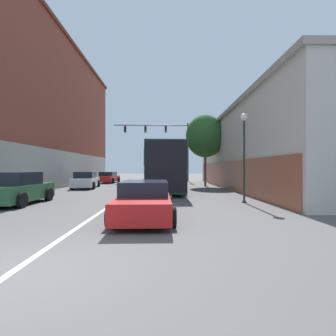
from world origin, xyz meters
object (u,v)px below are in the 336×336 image
at_px(parked_car_left_near, 109,177).
at_px(traffic_signal_gantry, 164,138).
at_px(street_tree_near, 205,136).
at_px(street_lamp, 244,145).
at_px(bus, 163,166).
at_px(parked_car_left_mid, 17,189).
at_px(parked_car_left_far, 86,180).
at_px(hatchback_foreground, 144,200).

height_order(parked_car_left_near, traffic_signal_gantry, traffic_signal_gantry).
bearing_deg(street_tree_near, street_lamp, -89.79).
bearing_deg(bus, parked_car_left_near, 30.07).
xyz_separation_m(parked_car_left_mid, street_tree_near, (10.69, 12.37, 4.01)).
xyz_separation_m(traffic_signal_gantry, street_tree_near, (3.91, -8.71, -0.87)).
bearing_deg(street_lamp, parked_car_left_far, 137.72).
bearing_deg(parked_car_left_mid, street_lamp, -87.02).
height_order(bus, street_tree_near, street_tree_near).
height_order(parked_car_left_mid, traffic_signal_gantry, traffic_signal_gantry).
height_order(traffic_signal_gantry, street_tree_near, traffic_signal_gantry).
xyz_separation_m(bus, parked_car_left_near, (-6.40, 10.29, -1.24)).
bearing_deg(parked_car_left_far, street_lamp, -138.67).
height_order(parked_car_left_far, street_lamp, street_lamp).
bearing_deg(traffic_signal_gantry, hatchback_foreground, -91.35).
xyz_separation_m(parked_car_left_mid, parked_car_left_far, (0.19, 9.98, -0.05)).
bearing_deg(street_lamp, street_tree_near, 90.21).
xyz_separation_m(hatchback_foreground, parked_car_left_far, (-6.01, 13.39, 0.07)).
bearing_deg(parked_car_left_mid, traffic_signal_gantry, -16.95).
bearing_deg(parked_car_left_near, bus, -145.35).
xyz_separation_m(street_lamp, street_tree_near, (-0.04, 11.98, 1.93)).
xyz_separation_m(bus, parked_car_left_far, (-6.58, 2.23, -1.20)).
bearing_deg(hatchback_foreground, parked_car_left_mid, 60.17).
xyz_separation_m(hatchback_foreground, parked_car_left_near, (-5.84, 21.45, 0.02)).
height_order(parked_car_left_mid, parked_car_left_far, parked_car_left_mid).
height_order(parked_car_left_far, street_tree_near, street_tree_near).
relative_size(bus, street_tree_near, 1.67).
relative_size(bus, parked_car_left_near, 2.45).
bearing_deg(street_tree_near, traffic_signal_gantry, 114.19).
distance_m(bus, parked_car_left_mid, 10.35).
bearing_deg(parked_car_left_far, hatchback_foreground, -162.20).
relative_size(hatchback_foreground, parked_car_left_mid, 1.12).
height_order(bus, hatchback_foreground, bus).
distance_m(street_lamp, street_tree_near, 12.13).
bearing_deg(traffic_signal_gantry, parked_car_left_near, -154.65).
distance_m(parked_car_left_far, street_lamp, 14.41).
bearing_deg(hatchback_foreground, street_lamp, -51.10).
xyz_separation_m(bus, parked_car_left_mid, (-6.76, -7.75, -1.15)).
xyz_separation_m(parked_car_left_near, parked_car_left_far, (-0.17, -8.06, 0.04)).
bearing_deg(hatchback_foreground, parked_car_left_far, 23.12).
height_order(hatchback_foreground, traffic_signal_gantry, traffic_signal_gantry).
distance_m(parked_car_left_near, parked_car_left_mid, 18.05).
relative_size(bus, hatchback_foreground, 2.48).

